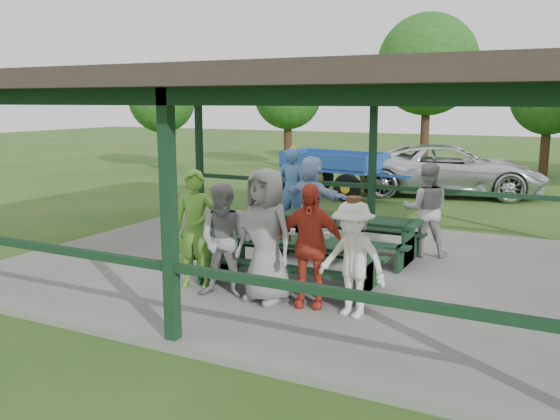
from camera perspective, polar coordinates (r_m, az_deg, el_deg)
The scene contains 20 objects.
ground at distance 10.63m, azimuth 2.25°, elevation -5.67°, with size 90.00×90.00×0.00m, color #264D18.
concrete_slab at distance 10.62m, azimuth 2.25°, elevation -5.41°, with size 10.00×8.00×0.10m, color slate.
pavilion_structure at distance 10.22m, azimuth 2.38°, elevation 11.66°, with size 10.60×8.60×3.24m.
picnic_table_near at distance 9.31m, azimuth 0.89°, elevation -4.30°, with size 2.83×1.39×0.75m.
picnic_table_far at distance 11.01m, azimuth 6.56°, elevation -2.08°, with size 2.61×1.39×0.75m.
table_setting at distance 9.25m, azimuth 1.18°, elevation -2.47°, with size 2.41×0.45×0.10m.
contestant_green at distance 9.18m, azimuth -8.13°, elevation -1.82°, with size 0.67×0.44×1.83m, color #58982F.
contestant_grey_left at distance 8.69m, azimuth -5.27°, elevation -2.96°, with size 0.82×0.64×1.69m, color gray.
contestant_grey_mid at distance 8.41m, azimuth -1.41°, elevation -2.49°, with size 0.95×0.62×1.94m, color gray.
contestant_red at distance 8.27m, azimuth 2.80°, elevation -3.41°, with size 1.02×0.43×1.74m, color #BE3724.
contestant_white_fedora at distance 7.94m, azimuth 7.00°, elevation -4.67°, with size 1.12×0.79×1.62m.
spectator_lblue at distance 12.28m, azimuth 3.07°, elevation 1.17°, with size 1.62×0.52×1.75m, color #92AAE1.
spectator_blue at distance 13.06m, azimuth 1.11°, elevation 1.98°, with size 0.68×0.44×1.86m, color #386493.
spectator_grey at distance 11.28m, azimuth 13.88°, elevation 0.06°, with size 0.85×0.66×1.75m, color #949497.
pickup_truck at distance 19.53m, azimuth 16.08°, elevation 3.71°, with size 2.66×5.76×1.60m, color silver.
farm_trailer at distance 18.79m, azimuth 5.20°, elevation 3.64°, with size 4.30×2.33×1.49m.
tree_far_left at distance 26.91m, azimuth 0.76°, elevation 10.92°, with size 3.01×3.01×4.70m.
tree_left at distance 25.82m, azimuth 14.04°, elevation 13.40°, with size 4.17×4.17×6.52m.
tree_mid at distance 25.66m, azimuth 24.46°, elevation 9.80°, with size 2.92×2.92×4.56m.
tree_edge_left at distance 26.39m, azimuth -11.29°, elevation 10.36°, with size 2.85×2.85×4.45m.
Camera 1 is at (4.24, -9.29, 2.95)m, focal length 38.00 mm.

